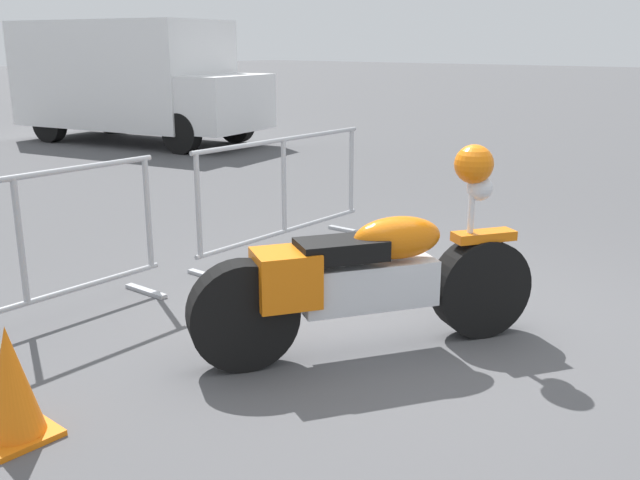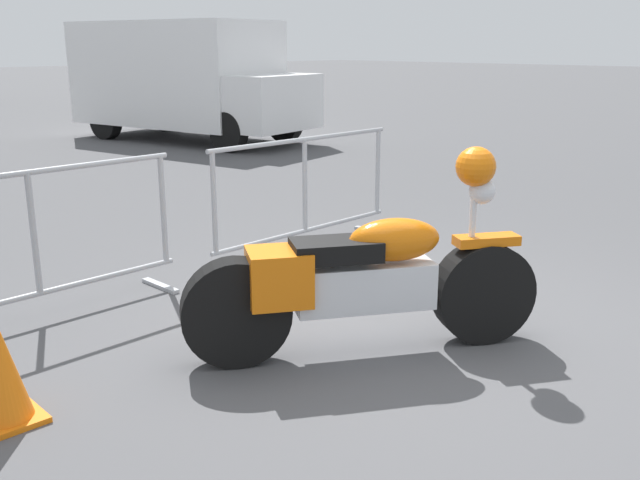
# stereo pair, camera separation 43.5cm
# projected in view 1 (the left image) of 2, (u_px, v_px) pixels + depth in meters

# --- Properties ---
(ground_plane) EXTENTS (120.00, 120.00, 0.00)m
(ground_plane) POSITION_uv_depth(u_px,v_px,m) (400.00, 329.00, 4.86)
(ground_plane) COLOR #4C4C4F
(motorcycle) EXTENTS (2.03, 1.31, 1.28)m
(motorcycle) POSITION_uv_depth(u_px,v_px,m) (369.00, 277.00, 4.41)
(motorcycle) COLOR black
(motorcycle) RESTS_ON ground
(crowd_barrier_near) EXTENTS (2.18, 0.52, 1.07)m
(crowd_barrier_near) POSITION_uv_depth(u_px,v_px,m) (22.00, 252.00, 4.69)
(crowd_barrier_near) COLOR #9EA0A5
(crowd_barrier_near) RESTS_ON ground
(crowd_barrier_far) EXTENTS (2.18, 0.52, 1.07)m
(crowd_barrier_far) POSITION_uv_depth(u_px,v_px,m) (284.00, 194.00, 6.51)
(crowd_barrier_far) COLOR #9EA0A5
(crowd_barrier_far) RESTS_ON ground
(delivery_van) EXTENTS (2.98, 5.30, 2.31)m
(delivery_van) POSITION_uv_depth(u_px,v_px,m) (132.00, 78.00, 13.86)
(delivery_van) COLOR white
(delivery_van) RESTS_ON ground
(planter_island) EXTENTS (4.49, 4.49, 1.25)m
(planter_island) POSITION_uv_depth(u_px,v_px,m) (99.00, 94.00, 22.36)
(planter_island) COLOR #ADA89E
(planter_island) RESTS_ON ground
(traffic_cone) EXTENTS (0.34, 0.34, 0.59)m
(traffic_cone) POSITION_uv_depth(u_px,v_px,m) (11.00, 384.00, 3.44)
(traffic_cone) COLOR orange
(traffic_cone) RESTS_ON ground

